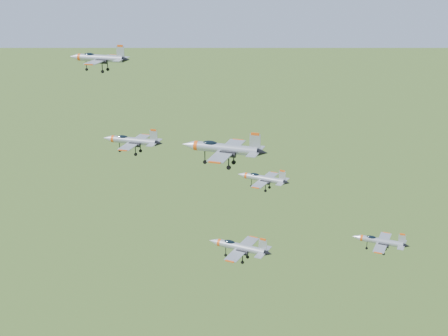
# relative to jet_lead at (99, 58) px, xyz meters

# --- Properties ---
(jet_lead) EXTENTS (13.03, 10.85, 3.48)m
(jet_lead) POSITION_rel_jet_lead_xyz_m (0.00, 0.00, 0.00)
(jet_lead) COLOR #9DA0A9
(jet_left_high) EXTENTS (12.13, 10.13, 3.24)m
(jet_left_high) POSITION_rel_jet_lead_xyz_m (9.33, -10.82, -13.20)
(jet_left_high) COLOR #9DA0A9
(jet_right_high) EXTENTS (13.95, 11.69, 3.74)m
(jet_right_high) POSITION_rel_jet_lead_xyz_m (29.06, -27.16, -8.39)
(jet_right_high) COLOR #9DA0A9
(jet_left_low) EXTENTS (10.70, 9.13, 2.93)m
(jet_left_low) POSITION_rel_jet_lead_xyz_m (33.41, -5.94, -21.14)
(jet_left_low) COLOR #9DA0A9
(jet_right_low) EXTENTS (11.64, 9.92, 3.17)m
(jet_right_low) POSITION_rel_jet_lead_xyz_m (31.14, -22.78, -27.41)
(jet_right_low) COLOR #9DA0A9
(jet_trail) EXTENTS (10.93, 9.26, 2.96)m
(jet_trail) POSITION_rel_jet_lead_xyz_m (56.25, -6.50, -32.46)
(jet_trail) COLOR #9DA0A9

